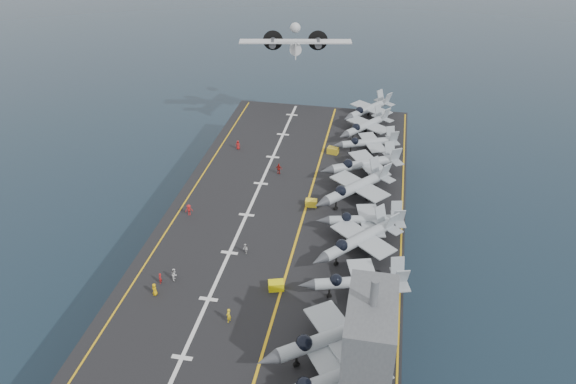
% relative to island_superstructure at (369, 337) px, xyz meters
% --- Properties ---
extents(ground, '(500.00, 500.00, 0.00)m').
position_rel_island_superstructure_xyz_m(ground, '(-15.00, 30.00, -17.90)').
color(ground, '#142135').
rests_on(ground, ground).
extents(hull, '(36.00, 90.00, 10.00)m').
position_rel_island_superstructure_xyz_m(hull, '(-15.00, 30.00, -12.90)').
color(hull, '#56595E').
rests_on(hull, ground).
extents(flight_deck, '(38.00, 92.00, 0.40)m').
position_rel_island_superstructure_xyz_m(flight_deck, '(-15.00, 30.00, -7.70)').
color(flight_deck, black).
rests_on(flight_deck, hull).
extents(foul_line, '(0.35, 90.00, 0.02)m').
position_rel_island_superstructure_xyz_m(foul_line, '(-12.00, 30.00, -7.48)').
color(foul_line, gold).
rests_on(foul_line, flight_deck).
extents(landing_centerline, '(0.50, 90.00, 0.02)m').
position_rel_island_superstructure_xyz_m(landing_centerline, '(-21.00, 30.00, -7.48)').
color(landing_centerline, silver).
rests_on(landing_centerline, flight_deck).
extents(deck_edge_port, '(0.25, 90.00, 0.02)m').
position_rel_island_superstructure_xyz_m(deck_edge_port, '(-32.00, 30.00, -7.48)').
color(deck_edge_port, gold).
rests_on(deck_edge_port, flight_deck).
extents(deck_edge_stbd, '(0.25, 90.00, 0.02)m').
position_rel_island_superstructure_xyz_m(deck_edge_stbd, '(3.50, 30.00, -7.48)').
color(deck_edge_stbd, gold).
rests_on(deck_edge_stbd, flight_deck).
extents(island_superstructure, '(5.00, 10.00, 15.00)m').
position_rel_island_superstructure_xyz_m(island_superstructure, '(0.00, 0.00, 0.00)').
color(island_superstructure, '#56595E').
rests_on(island_superstructure, flight_deck).
extents(fighter_jet_0, '(17.35, 16.03, 5.01)m').
position_rel_island_superstructure_xyz_m(fighter_jet_0, '(-3.50, -1.74, -4.99)').
color(fighter_jet_0, gray).
rests_on(fighter_jet_0, flight_deck).
extents(fighter_jet_1, '(19.67, 18.45, 5.69)m').
position_rel_island_superstructure_xyz_m(fighter_jet_1, '(-4.11, 3.94, -4.66)').
color(fighter_jet_1, '#949BA3').
rests_on(fighter_jet_1, flight_deck).
extents(fighter_jet_2, '(16.26, 13.03, 4.93)m').
position_rel_island_superstructure_xyz_m(fighter_jet_2, '(-1.80, 14.45, -5.04)').
color(fighter_jet_2, '#97A2A8').
rests_on(fighter_jet_2, flight_deck).
extents(fighter_jet_3, '(17.67, 18.19, 5.30)m').
position_rel_island_superstructure_xyz_m(fighter_jet_3, '(-2.68, 23.29, -4.85)').
color(fighter_jet_3, gray).
rests_on(fighter_jet_3, flight_deck).
extents(fighter_jet_4, '(14.91, 11.57, 4.61)m').
position_rel_island_superstructure_xyz_m(fighter_jet_4, '(-2.08, 29.04, -5.20)').
color(fighter_jet_4, '#A3ACB3').
rests_on(fighter_jet_4, flight_deck).
extents(fighter_jet_5, '(18.26, 18.99, 5.51)m').
position_rel_island_superstructure_xyz_m(fighter_jet_5, '(-4.34, 37.59, -4.74)').
color(fighter_jet_5, '#959BA4').
rests_on(fighter_jet_5, flight_deck).
extents(fighter_jet_6, '(18.01, 16.22, 5.21)m').
position_rel_island_superstructure_xyz_m(fighter_jet_6, '(-3.46, 46.17, -4.89)').
color(fighter_jet_6, '#959EA6').
rests_on(fighter_jet_6, flight_deck).
extents(fighter_jet_7, '(15.13, 12.81, 4.46)m').
position_rel_island_superstructure_xyz_m(fighter_jet_7, '(-3.35, 55.54, -5.27)').
color(fighter_jet_7, '#969EA7').
rests_on(fighter_jet_7, flight_deck).
extents(fighter_jet_8, '(15.79, 16.83, 4.87)m').
position_rel_island_superstructure_xyz_m(fighter_jet_8, '(-4.39, 62.64, -5.07)').
color(fighter_jet_8, '#9CA6AC').
rests_on(fighter_jet_8, flight_deck).
extents(tow_cart_a, '(2.33, 1.86, 1.22)m').
position_rel_island_superstructure_xyz_m(tow_cart_a, '(-12.73, 13.61, -6.89)').
color(tow_cart_a, yellow).
rests_on(tow_cart_a, flight_deck).
extents(tow_cart_b, '(1.93, 1.29, 1.13)m').
position_rel_island_superstructure_xyz_m(tow_cart_b, '(-11.25, 34.63, -6.94)').
color(tow_cart_b, yellow).
rests_on(tow_cart_b, flight_deck).
extents(tow_cart_c, '(2.29, 1.73, 1.24)m').
position_rel_island_superstructure_xyz_m(tow_cart_c, '(-9.98, 53.68, -6.88)').
color(tow_cart_c, gold).
rests_on(tow_cart_c, flight_deck).
extents(crew_0, '(0.82, 1.15, 1.80)m').
position_rel_island_superstructure_xyz_m(crew_0, '(-28.15, 9.56, -6.60)').
color(crew_0, '#E1AC0A').
rests_on(crew_0, flight_deck).
extents(crew_1, '(0.70, 1.01, 1.64)m').
position_rel_island_superstructure_xyz_m(crew_1, '(-28.31, 11.86, -6.68)').
color(crew_1, '#B21919').
rests_on(crew_1, flight_deck).
extents(crew_2, '(0.92, 1.23, 1.88)m').
position_rel_island_superstructure_xyz_m(crew_2, '(-26.66, 12.92, -6.56)').
color(crew_2, silver).
rests_on(crew_2, flight_deck).
extents(crew_3, '(1.35, 1.14, 1.91)m').
position_rel_island_superstructure_xyz_m(crew_3, '(-30.01, 28.33, -6.55)').
color(crew_3, '#B21919').
rests_on(crew_3, flight_deck).
extents(crew_4, '(1.25, 0.84, 2.06)m').
position_rel_island_superstructure_xyz_m(crew_4, '(-18.58, 43.97, -6.47)').
color(crew_4, '#9F1913').
rests_on(crew_4, flight_deck).
extents(crew_5, '(1.08, 0.73, 1.78)m').
position_rel_island_superstructure_xyz_m(crew_5, '(-28.35, 52.02, -6.61)').
color(crew_5, '#B21919').
rests_on(crew_5, flight_deck).
extents(crew_6, '(1.09, 1.39, 2.05)m').
position_rel_island_superstructure_xyz_m(crew_6, '(-17.25, 6.64, -6.48)').
color(crew_6, yellow).
rests_on(crew_6, flight_deck).
extents(crew_7, '(1.03, 1.18, 1.65)m').
position_rel_island_superstructure_xyz_m(crew_7, '(-18.67, 20.32, -6.68)').
color(crew_7, silver).
rests_on(crew_7, flight_deck).
extents(transport_plane, '(27.88, 21.45, 5.95)m').
position_rel_island_superstructure_xyz_m(transport_plane, '(-22.27, 81.07, 4.00)').
color(transport_plane, silver).
extents(fighter_jet_9, '(15.79, 16.83, 4.87)m').
position_rel_island_superstructure_xyz_m(fighter_jet_9, '(-4.39, 71.14, -5.07)').
color(fighter_jet_9, '#9CA6AC').
rests_on(fighter_jet_9, flight_deck).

